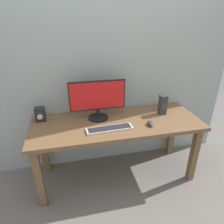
{
  "coord_description": "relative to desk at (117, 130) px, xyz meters",
  "views": [
    {
      "loc": [
        -0.45,
        -1.78,
        1.7
      ],
      "look_at": [
        -0.05,
        0.0,
        0.82
      ],
      "focal_mm": 32.29,
      "sensor_mm": 36.0,
      "label": 1
    }
  ],
  "objects": [
    {
      "name": "keyboard_primary",
      "position": [
        -0.11,
        -0.14,
        0.1
      ],
      "size": [
        0.46,
        0.14,
        0.02
      ],
      "color": "silver",
      "rests_on": "desk"
    },
    {
      "name": "wall_back",
      "position": [
        0.0,
        0.36,
        0.89
      ],
      "size": [
        2.91,
        0.04,
        3.0
      ],
      "primitive_type": "cube",
      "color": "#9EA8A3",
      "rests_on": "ground_plane"
    },
    {
      "name": "audio_controller",
      "position": [
        -0.77,
        0.2,
        0.17
      ],
      "size": [
        0.1,
        0.09,
        0.15
      ],
      "color": "#232328",
      "rests_on": "desk"
    },
    {
      "name": "desk",
      "position": [
        0.0,
        0.0,
        0.0
      ],
      "size": [
        1.75,
        0.65,
        0.7
      ],
      "color": "brown",
      "rests_on": "ground_plane"
    },
    {
      "name": "monitor",
      "position": [
        -0.18,
        0.13,
        0.32
      ],
      "size": [
        0.58,
        0.21,
        0.41
      ],
      "color": "black",
      "rests_on": "desk"
    },
    {
      "name": "mouse",
      "position": [
        0.31,
        -0.14,
        0.11
      ],
      "size": [
        0.08,
        0.12,
        0.04
      ],
      "primitive_type": "ellipsoid",
      "rotation": [
        0.0,
        0.0,
        -0.16
      ],
      "color": "#333338",
      "rests_on": "desk"
    },
    {
      "name": "speaker_right",
      "position": [
        0.54,
        0.08,
        0.2
      ],
      "size": [
        0.08,
        0.08,
        0.22
      ],
      "color": "#333338",
      "rests_on": "desk"
    },
    {
      "name": "ground_plane",
      "position": [
        0.0,
        0.0,
        -0.61
      ],
      "size": [
        6.0,
        6.0,
        0.0
      ],
      "primitive_type": "plane",
      "color": "slate"
    }
  ]
}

